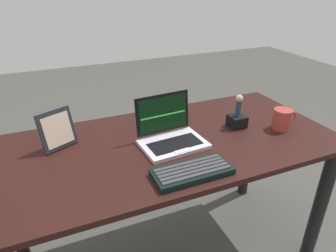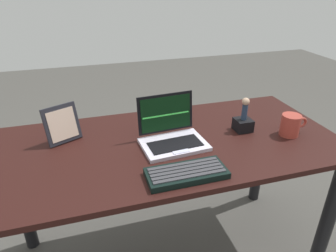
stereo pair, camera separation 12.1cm
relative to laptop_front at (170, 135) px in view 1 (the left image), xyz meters
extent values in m
cube|color=black|center=(-0.02, 0.01, -0.05)|extent=(1.52, 0.70, 0.02)
cylinder|color=black|center=(0.68, -0.28, -0.41)|extent=(0.06, 0.06, 0.68)
cylinder|color=black|center=(-0.72, 0.30, -0.41)|extent=(0.06, 0.06, 0.68)
cylinder|color=black|center=(0.68, 0.30, -0.41)|extent=(0.06, 0.06, 0.68)
cube|color=silver|center=(0.00, -0.03, -0.03)|extent=(0.28, 0.21, 0.02)
cube|color=black|center=(0.00, -0.04, -0.02)|extent=(0.23, 0.12, 0.00)
cube|color=silver|center=(0.01, -0.10, -0.02)|extent=(0.07, 0.04, 0.00)
cube|color=black|center=(-0.01, 0.07, 0.07)|extent=(0.25, 0.04, 0.17)
cube|color=black|center=(-0.01, 0.07, 0.07)|extent=(0.23, 0.03, 0.15)
cube|color=#4CF259|center=(-0.01, 0.07, 0.07)|extent=(0.21, 0.02, 0.01)
cube|color=black|center=(-0.02, -0.24, -0.03)|extent=(0.29, 0.13, 0.02)
cube|color=#38383D|center=(-0.02, -0.28, -0.01)|extent=(0.27, 0.02, 0.00)
cube|color=#38383D|center=(-0.02, -0.26, -0.01)|extent=(0.27, 0.02, 0.00)
cube|color=#38383D|center=(-0.02, -0.24, -0.01)|extent=(0.27, 0.02, 0.00)
cube|color=#38383D|center=(-0.02, -0.22, -0.01)|extent=(0.27, 0.02, 0.00)
cube|color=#38383D|center=(-0.02, -0.20, -0.01)|extent=(0.27, 0.02, 0.00)
cube|color=#21222A|center=(-0.44, 0.15, 0.04)|extent=(0.15, 0.11, 0.16)
cube|color=beige|center=(-0.44, 0.14, 0.04)|extent=(0.12, 0.08, 0.13)
cube|color=#21222A|center=(-0.45, 0.18, -0.02)|extent=(0.02, 0.02, 0.03)
cube|color=black|center=(0.35, 0.02, -0.01)|extent=(0.08, 0.08, 0.06)
cylinder|color=#24354F|center=(0.35, 0.02, 0.05)|extent=(0.03, 0.03, 0.07)
sphere|color=tan|center=(0.35, 0.02, 0.10)|extent=(0.03, 0.03, 0.03)
cylinder|color=#A93C31|center=(0.53, -0.08, 0.01)|extent=(0.08, 0.08, 0.10)
torus|color=#A93C31|center=(0.59, -0.08, 0.01)|extent=(0.05, 0.01, 0.05)
camera|label=1|loc=(-0.45, -1.03, 0.61)|focal=32.17mm
camera|label=2|loc=(-0.33, -1.07, 0.61)|focal=32.17mm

